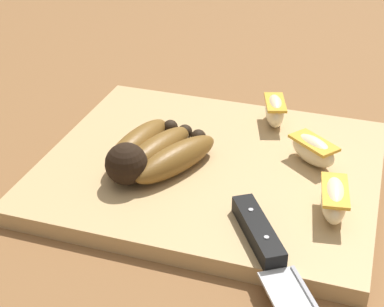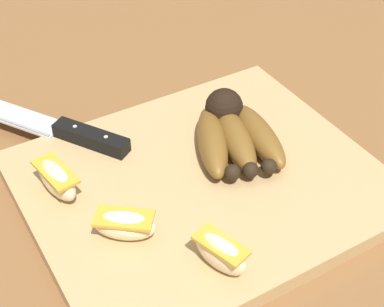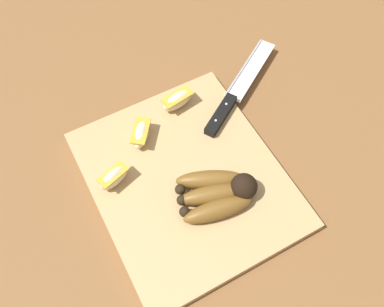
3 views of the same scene
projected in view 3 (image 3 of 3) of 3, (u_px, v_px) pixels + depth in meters
The scene contains 7 objects.
ground_plane at pixel (175, 181), 0.78m from camera, with size 6.00×6.00×0.00m, color brown.
cutting_board at pixel (186, 179), 0.77m from camera, with size 0.39×0.33×0.02m, color tan.
banana_bunch at pixel (219, 193), 0.73m from camera, with size 0.13×0.15×0.05m.
chefs_knife at pixel (231, 98), 0.84m from camera, with size 0.17×0.25×0.02m.
apple_wedge_near at pixel (114, 177), 0.74m from camera, with size 0.04×0.06×0.04m.
apple_wedge_middle at pixel (141, 134), 0.79m from camera, with size 0.07×0.06×0.03m.
apple_wedge_far at pixel (178, 100), 0.83m from camera, with size 0.04×0.07×0.04m.
Camera 3 is at (0.32, -0.14, 0.70)m, focal length 39.04 mm.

